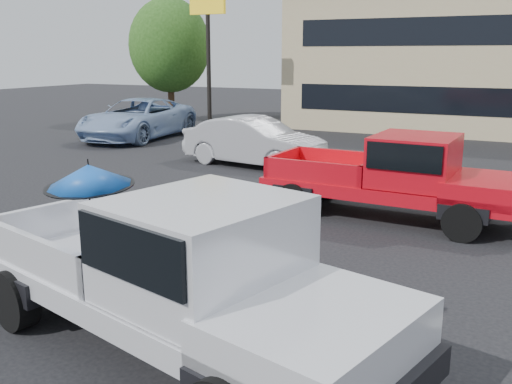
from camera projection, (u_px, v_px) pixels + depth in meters
ground at (315, 299)px, 7.90m from camera, size 90.00×90.00×0.00m
stripe_left at (204, 231)px, 10.93m from camera, size 0.12×5.00×0.01m
motel_sign at (208, 21)px, 23.31m from camera, size 1.60×0.22×6.00m
tree_left at (169, 46)px, 27.86m from camera, size 3.96×3.96×6.02m
silver_pickup at (189, 269)px, 6.14m from camera, size 6.00×3.33×2.06m
red_pickup at (406, 174)px, 11.48m from camera, size 5.41×2.17×1.76m
silver_sedan at (254, 142)px, 17.25m from camera, size 4.65×2.18×1.47m
blue_suv at (138, 119)px, 22.86m from camera, size 3.10×5.92×1.59m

